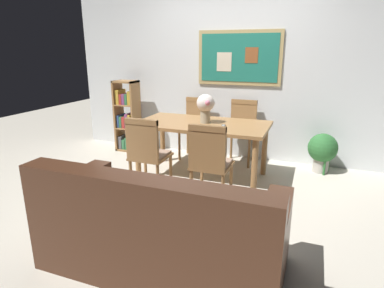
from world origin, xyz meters
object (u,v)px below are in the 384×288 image
(leather_couch, at_px, (160,232))
(dining_table, at_px, (202,129))
(dining_chair_near_left, at_px, (147,150))
(dining_chair_far_left, at_px, (196,123))
(dining_chair_near_right, at_px, (210,159))
(flower_vase, at_px, (206,106))
(tv_remote, at_px, (223,126))
(bookshelf, at_px, (128,119))
(dining_chair_far_right, at_px, (242,126))
(potted_ivy, at_px, (323,150))

(leather_couch, bearing_deg, dining_table, 99.53)
(dining_chair_near_left, bearing_deg, dining_chair_far_left, 88.95)
(dining_chair_near_left, xyz_separation_m, dining_chair_near_right, (0.74, -0.03, 0.00))
(flower_vase, height_order, tv_remote, flower_vase)
(dining_table, height_order, flower_vase, flower_vase)
(dining_chair_near_right, bearing_deg, tv_remote, 93.59)
(dining_table, height_order, dining_chair_near_left, dining_chair_near_left)
(dining_chair_near_left, bearing_deg, tv_remote, 40.79)
(dining_table, relative_size, dining_chair_far_left, 1.81)
(dining_chair_far_left, xyz_separation_m, dining_chair_near_right, (0.72, -1.53, 0.00))
(dining_chair_near_left, distance_m, bookshelf, 1.82)
(dining_chair_far_right, distance_m, leather_couch, 2.66)
(dining_chair_near_left, xyz_separation_m, tv_remote, (0.70, 0.61, 0.20))
(bookshelf, bearing_deg, dining_chair_far_left, 3.67)
(dining_table, bearing_deg, dining_chair_near_left, -117.30)
(dining_chair_near_right, distance_m, bookshelf, 2.38)
(tv_remote, bearing_deg, dining_table, 154.71)
(leather_couch, relative_size, tv_remote, 11.14)
(bookshelf, bearing_deg, tv_remote, -24.04)
(dining_table, relative_size, potted_ivy, 2.74)
(potted_ivy, bearing_deg, dining_table, -153.79)
(dining_chair_far_left, relative_size, bookshelf, 0.80)
(dining_chair_near_left, bearing_deg, leather_couch, -57.93)
(dining_chair_near_left, bearing_deg, potted_ivy, 38.51)
(dining_chair_near_right, distance_m, leather_couch, 1.12)
(bookshelf, height_order, tv_remote, bookshelf)
(dining_table, bearing_deg, dining_chair_far_right, 65.83)
(leather_couch, bearing_deg, potted_ivy, 66.16)
(dining_chair_near_left, bearing_deg, bookshelf, 128.45)
(dining_chair_near_left, xyz_separation_m, leather_couch, (0.71, -1.13, -0.23))
(bookshelf, relative_size, flower_vase, 3.15)
(leather_couch, distance_m, potted_ivy, 2.85)
(dining_table, relative_size, bookshelf, 1.45)
(dining_table, relative_size, leather_couch, 0.92)
(dining_chair_near_right, height_order, tv_remote, dining_chair_near_right)
(leather_couch, relative_size, flower_vase, 4.96)
(dining_chair_far_right, xyz_separation_m, potted_ivy, (1.12, -0.05, -0.23))
(bookshelf, height_order, flower_vase, bookshelf)
(dining_chair_near_left, distance_m, tv_remote, 0.95)
(dining_chair_near_left, height_order, leather_couch, dining_chair_near_left)
(dining_table, xyz_separation_m, dining_chair_near_left, (-0.39, -0.76, -0.10))
(dining_chair_far_right, relative_size, dining_chair_near_right, 1.00)
(leather_couch, xyz_separation_m, flower_vase, (-0.28, 1.89, 0.63))
(dining_chair_far_right, bearing_deg, dining_chair_near_right, -89.67)
(dining_table, height_order, bookshelf, bookshelf)
(dining_chair_far_right, relative_size, flower_vase, 2.51)
(dining_chair_far_left, relative_size, dining_chair_near_right, 1.00)
(dining_chair_near_left, xyz_separation_m, flower_vase, (0.43, 0.76, 0.41))
(dining_chair_far_right, height_order, flower_vase, flower_vase)
(dining_chair_near_right, bearing_deg, dining_table, 114.19)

